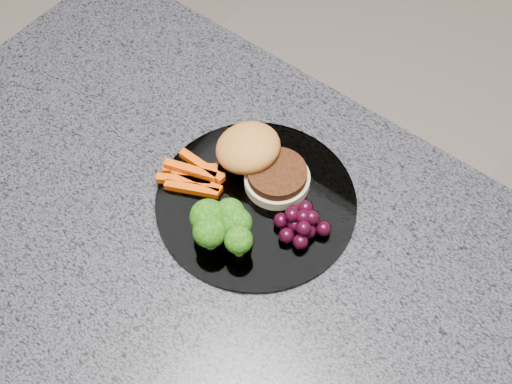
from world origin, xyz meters
TOP-DOWN VIEW (x-y plane):
  - room at (0.00, 0.00)m, footprint 4.02×4.02m
  - countertop at (0.00, 0.00)m, footprint 1.20×0.60m
  - plate at (-0.12, 0.08)m, footprint 0.26×0.26m
  - burger at (-0.15, 0.12)m, footprint 0.14×0.09m
  - carrot_sticks at (-0.20, 0.05)m, footprint 0.09×0.07m
  - broccoli at (-0.12, 0.01)m, footprint 0.09×0.08m
  - grape_bunch at (-0.05, 0.08)m, footprint 0.07×0.06m

SIDE VIEW (x-z plane):
  - countertop at x=0.00m, z-range 0.86..0.90m
  - plate at x=-0.12m, z-range 0.90..0.91m
  - carrot_sticks at x=-0.20m, z-range 0.90..0.92m
  - grape_bunch at x=-0.05m, z-range 0.90..0.94m
  - burger at x=-0.15m, z-range 0.90..0.95m
  - broccoli at x=-0.12m, z-range 0.91..0.96m
  - room at x=0.00m, z-range 0.00..2.70m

